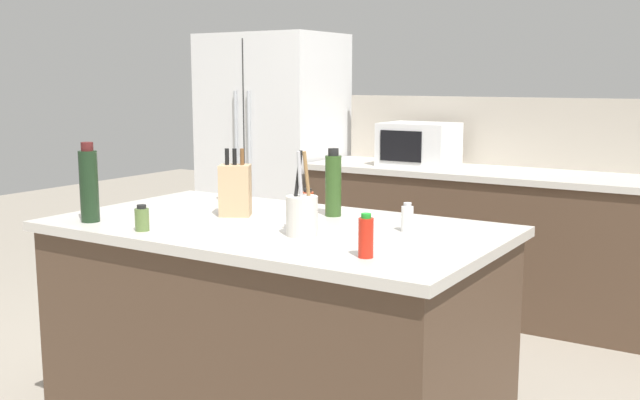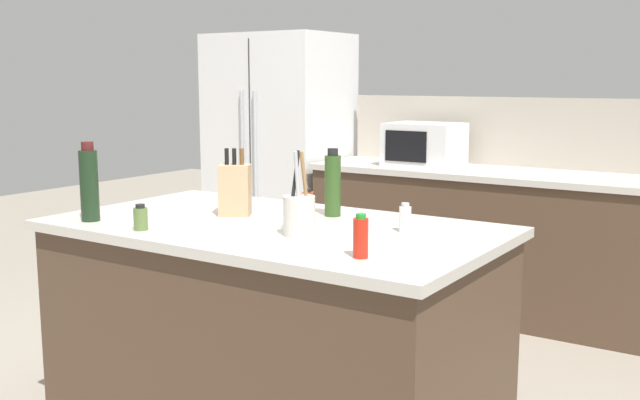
{
  "view_description": "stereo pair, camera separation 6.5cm",
  "coord_description": "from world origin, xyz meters",
  "px_view_note": "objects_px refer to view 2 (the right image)",
  "views": [
    {
      "loc": [
        1.75,
        -2.43,
        1.52
      ],
      "look_at": [
        0.0,
        0.35,
        0.99
      ],
      "focal_mm": 42.0,
      "sensor_mm": 36.0,
      "label": 1
    },
    {
      "loc": [
        1.8,
        -2.39,
        1.52
      ],
      "look_at": [
        0.0,
        0.35,
        0.99
      ],
      "focal_mm": 42.0,
      "sensor_mm": 36.0,
      "label": 2
    }
  ],
  "objects_px": {
    "refrigerator": "(280,157)",
    "spice_jar_paprika": "(308,201)",
    "olive_oil_bottle": "(333,184)",
    "salt_shaker": "(405,218)",
    "utensil_crock": "(299,214)",
    "hot_sauce_bottle": "(361,237)",
    "knife_block": "(235,189)",
    "spice_jar_oregano": "(141,218)",
    "wine_bottle": "(89,184)",
    "honey_jar": "(228,187)",
    "microwave": "(424,144)"
  },
  "relations": [
    {
      "from": "refrigerator",
      "to": "spice_jar_paprika",
      "type": "xyz_separation_m",
      "value": [
        1.59,
        -1.96,
        0.06
      ]
    },
    {
      "from": "olive_oil_bottle",
      "to": "salt_shaker",
      "type": "xyz_separation_m",
      "value": [
        0.41,
        -0.13,
        -0.08
      ]
    },
    {
      "from": "utensil_crock",
      "to": "hot_sauce_bottle",
      "type": "bearing_deg",
      "value": -25.84
    },
    {
      "from": "refrigerator",
      "to": "knife_block",
      "type": "height_order",
      "value": "refrigerator"
    },
    {
      "from": "spice_jar_oregano",
      "to": "spice_jar_paprika",
      "type": "distance_m",
      "value": 0.75
    },
    {
      "from": "wine_bottle",
      "to": "refrigerator",
      "type": "bearing_deg",
      "value": 110.02
    },
    {
      "from": "honey_jar",
      "to": "salt_shaker",
      "type": "height_order",
      "value": "honey_jar"
    },
    {
      "from": "wine_bottle",
      "to": "spice_jar_paprika",
      "type": "height_order",
      "value": "wine_bottle"
    },
    {
      "from": "wine_bottle",
      "to": "hot_sauce_bottle",
      "type": "distance_m",
      "value": 1.27
    },
    {
      "from": "utensil_crock",
      "to": "olive_oil_bottle",
      "type": "xyz_separation_m",
      "value": [
        -0.11,
        0.41,
        0.05
      ]
    },
    {
      "from": "hot_sauce_bottle",
      "to": "utensil_crock",
      "type": "bearing_deg",
      "value": 154.16
    },
    {
      "from": "spice_jar_oregano",
      "to": "hot_sauce_bottle",
      "type": "xyz_separation_m",
      "value": [
        0.95,
        0.08,
        0.02
      ]
    },
    {
      "from": "microwave",
      "to": "utensil_crock",
      "type": "distance_m",
      "value": 2.4
    },
    {
      "from": "wine_bottle",
      "to": "honey_jar",
      "type": "distance_m",
      "value": 0.75
    },
    {
      "from": "refrigerator",
      "to": "spice_jar_oregano",
      "type": "height_order",
      "value": "refrigerator"
    },
    {
      "from": "olive_oil_bottle",
      "to": "wine_bottle",
      "type": "bearing_deg",
      "value": -140.41
    },
    {
      "from": "utensil_crock",
      "to": "hot_sauce_bottle",
      "type": "height_order",
      "value": "utensil_crock"
    },
    {
      "from": "olive_oil_bottle",
      "to": "refrigerator",
      "type": "bearing_deg",
      "value": 131.35
    },
    {
      "from": "microwave",
      "to": "salt_shaker",
      "type": "bearing_deg",
      "value": -66.36
    },
    {
      "from": "spice_jar_paprika",
      "to": "olive_oil_bottle",
      "type": "xyz_separation_m",
      "value": [
        0.14,
        -0.01,
        0.09
      ]
    },
    {
      "from": "utensil_crock",
      "to": "honey_jar",
      "type": "relative_size",
      "value": 2.48
    },
    {
      "from": "microwave",
      "to": "utensil_crock",
      "type": "relative_size",
      "value": 1.49
    },
    {
      "from": "olive_oil_bottle",
      "to": "hot_sauce_bottle",
      "type": "relative_size",
      "value": 1.97
    },
    {
      "from": "salt_shaker",
      "to": "olive_oil_bottle",
      "type": "bearing_deg",
      "value": 162.19
    },
    {
      "from": "utensil_crock",
      "to": "salt_shaker",
      "type": "bearing_deg",
      "value": 42.45
    },
    {
      "from": "utensil_crock",
      "to": "spice_jar_paprika",
      "type": "distance_m",
      "value": 0.49
    },
    {
      "from": "microwave",
      "to": "hot_sauce_bottle",
      "type": "height_order",
      "value": "microwave"
    },
    {
      "from": "wine_bottle",
      "to": "hot_sauce_bottle",
      "type": "relative_size",
      "value": 2.22
    },
    {
      "from": "knife_block",
      "to": "spice_jar_oregano",
      "type": "height_order",
      "value": "knife_block"
    },
    {
      "from": "microwave",
      "to": "spice_jar_paprika",
      "type": "xyz_separation_m",
      "value": [
        0.35,
        -1.91,
        -0.1
      ]
    },
    {
      "from": "knife_block",
      "to": "spice_jar_paprika",
      "type": "distance_m",
      "value": 0.33
    },
    {
      "from": "honey_jar",
      "to": "microwave",
      "type": "bearing_deg",
      "value": 84.36
    },
    {
      "from": "olive_oil_bottle",
      "to": "knife_block",
      "type": "bearing_deg",
      "value": -148.7
    },
    {
      "from": "knife_block",
      "to": "salt_shaker",
      "type": "bearing_deg",
      "value": -23.31
    },
    {
      "from": "refrigerator",
      "to": "salt_shaker",
      "type": "height_order",
      "value": "refrigerator"
    },
    {
      "from": "spice_jar_paprika",
      "to": "honey_jar",
      "type": "relative_size",
      "value": 0.82
    },
    {
      "from": "spice_jar_paprika",
      "to": "hot_sauce_bottle",
      "type": "relative_size",
      "value": 0.72
    },
    {
      "from": "wine_bottle",
      "to": "hot_sauce_bottle",
      "type": "height_order",
      "value": "wine_bottle"
    },
    {
      "from": "spice_jar_oregano",
      "to": "spice_jar_paprika",
      "type": "bearing_deg",
      "value": 64.44
    },
    {
      "from": "spice_jar_oregano",
      "to": "microwave",
      "type": "bearing_deg",
      "value": 90.45
    },
    {
      "from": "spice_jar_oregano",
      "to": "hot_sauce_bottle",
      "type": "bearing_deg",
      "value": 4.59
    },
    {
      "from": "utensil_crock",
      "to": "salt_shaker",
      "type": "relative_size",
      "value": 2.83
    },
    {
      "from": "olive_oil_bottle",
      "to": "salt_shaker",
      "type": "distance_m",
      "value": 0.44
    },
    {
      "from": "spice_jar_oregano",
      "to": "olive_oil_bottle",
      "type": "bearing_deg",
      "value": 55.2
    },
    {
      "from": "refrigerator",
      "to": "honey_jar",
      "type": "bearing_deg",
      "value": -60.3
    },
    {
      "from": "hot_sauce_bottle",
      "to": "wine_bottle",
      "type": "bearing_deg",
      "value": -177.51
    },
    {
      "from": "utensil_crock",
      "to": "spice_jar_paprika",
      "type": "bearing_deg",
      "value": 120.56
    },
    {
      "from": "utensil_crock",
      "to": "salt_shaker",
      "type": "height_order",
      "value": "utensil_crock"
    },
    {
      "from": "refrigerator",
      "to": "wine_bottle",
      "type": "xyz_separation_m",
      "value": [
        0.95,
        -2.61,
        0.17
      ]
    },
    {
      "from": "honey_jar",
      "to": "wine_bottle",
      "type": "bearing_deg",
      "value": -98.97
    }
  ]
}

